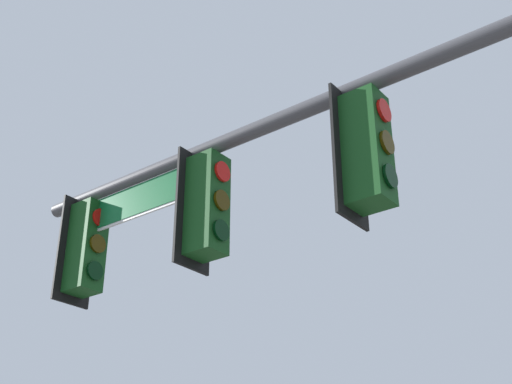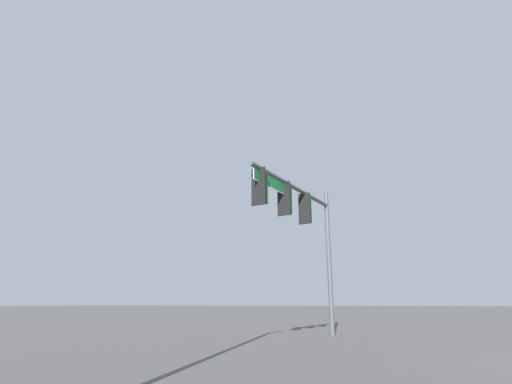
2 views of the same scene
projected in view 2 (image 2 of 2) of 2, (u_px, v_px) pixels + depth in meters
name	position (u px, v px, depth m)	size (l,w,h in m)	color
signal_pole_near	(300.00, 215.00, 15.88)	(6.88, 1.25, 6.37)	#47474C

